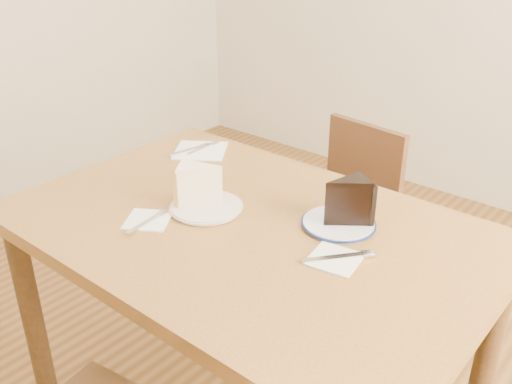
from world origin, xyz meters
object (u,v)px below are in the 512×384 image
object	(u,v)px
chocolate_cake	(345,204)
carrot_cake	(201,186)
table	(248,256)
plate_cream	(206,207)
chair_far	(340,221)
plate_navy	(338,224)

from	to	relation	value
chocolate_cake	carrot_cake	bearing A→B (deg)	55.59
table	chocolate_cake	xyz separation A→B (m)	(0.19, 0.14, 0.16)
plate_cream	chair_far	bearing A→B (deg)	88.88
plate_cream	plate_navy	xyz separation A→B (m)	(0.31, 0.15, 0.00)
table	plate_navy	distance (m)	0.25
carrot_cake	chocolate_cake	world-z (taller)	chocolate_cake
chocolate_cake	table	bearing A→B (deg)	68.68
carrot_cake	chocolate_cake	bearing A→B (deg)	79.77
carrot_cake	chair_far	bearing A→B (deg)	143.88
plate_cream	plate_navy	world-z (taller)	same
plate_navy	carrot_cake	bearing A→B (deg)	-157.13
carrot_cake	plate_navy	bearing A→B (deg)	79.74
plate_cream	carrot_cake	xyz separation A→B (m)	(-0.02, 0.01, 0.05)
table	chocolate_cake	size ratio (longest dim) A/B	11.24
carrot_cake	plate_cream	bearing A→B (deg)	39.72
plate_navy	chocolate_cake	world-z (taller)	chocolate_cake
table	chocolate_cake	bearing A→B (deg)	35.99
chair_far	carrot_cake	size ratio (longest dim) A/B	6.92
chair_far	carrot_cake	distance (m)	0.76
chair_far	carrot_cake	world-z (taller)	carrot_cake
chair_far	plate_navy	size ratio (longest dim) A/B	4.39
plate_navy	carrot_cake	size ratio (longest dim) A/B	1.58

